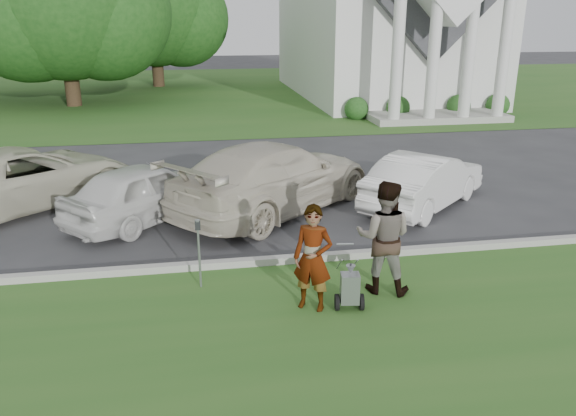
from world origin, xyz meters
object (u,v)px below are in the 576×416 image
object	(u,v)px
person_right	(384,238)
car_c	(275,177)
tree_left	(62,3)
car_a	(25,177)
car_b	(147,191)
car_d	(424,180)
tree_back	(153,12)
striping_cart	(350,289)
person_left	(313,259)
parking_meter_near	(199,245)

from	to	relation	value
person_right	car_c	bearing A→B (deg)	-51.89
tree_left	car_a	world-z (taller)	tree_left
car_b	car_d	world-z (taller)	car_b
tree_left	tree_back	xyz separation A→B (m)	(4.00, 8.00, -0.38)
car_a	car_d	xyz separation A→B (m)	(9.67, -1.72, -0.07)
car_a	car_b	bearing A→B (deg)	-159.50
tree_back	striping_cart	bearing A→B (deg)	-82.05
tree_back	car_a	distance (m)	25.34
person_left	car_b	xyz separation A→B (m)	(-2.87, 4.74, -0.18)
person_left	tree_back	bearing A→B (deg)	126.16
tree_back	striping_cart	distance (m)	31.96
car_a	person_left	bearing A→B (deg)	-179.18
parking_meter_near	person_right	bearing A→B (deg)	-11.83
person_right	car_a	xyz separation A→B (m)	(-7.17, 5.88, -0.23)
tree_back	car_a	bearing A→B (deg)	-94.75
car_d	car_a	bearing A→B (deg)	38.09
person_right	tree_back	bearing A→B (deg)	-56.99
striping_cart	car_d	distance (m)	5.70
person_left	person_right	xyz separation A→B (m)	(1.30, 0.40, 0.11)
car_a	car_c	world-z (taller)	car_c
parking_meter_near	car_a	world-z (taller)	car_a
person_left	car_d	size ratio (longest dim) A/B	0.42
tree_back	parking_meter_near	distance (m)	30.50
car_b	car_d	bearing A→B (deg)	-135.65
parking_meter_near	striping_cart	bearing A→B (deg)	-26.73
person_right	car_b	size ratio (longest dim) A/B	0.49
car_d	parking_meter_near	bearing A→B (deg)	80.54
car_d	striping_cart	bearing A→B (deg)	103.83
parking_meter_near	tree_back	bearing A→B (deg)	93.86
parking_meter_near	car_b	bearing A→B (deg)	106.72
person_left	car_b	distance (m)	5.54
tree_back	person_left	distance (m)	31.68
tree_back	person_right	distance (m)	31.46
striping_cart	person_right	size ratio (longest dim) A/B	0.49
car_c	car_d	distance (m)	3.69
striping_cart	car_a	size ratio (longest dim) A/B	0.18
parking_meter_near	car_c	distance (m)	4.33
tree_left	car_c	size ratio (longest dim) A/B	1.85
person_left	parking_meter_near	size ratio (longest dim) A/B	1.38
car_a	car_b	xyz separation A→B (m)	(3.00, -1.54, -0.06)
tree_back	car_c	distance (m)	26.86
parking_meter_near	car_d	xyz separation A→B (m)	(5.56, 3.52, -0.12)
tree_back	car_c	size ratio (longest dim) A/B	1.67
tree_left	car_d	bearing A→B (deg)	-58.14
tree_left	person_left	distance (m)	24.86
car_b	striping_cart	bearing A→B (deg)	171.17
person_right	car_b	xyz separation A→B (m)	(-4.17, 4.34, -0.29)
striping_cart	car_c	size ratio (longest dim) A/B	0.17
tree_back	car_a	xyz separation A→B (m)	(-2.07, -24.94, -3.98)
person_right	car_b	distance (m)	6.02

